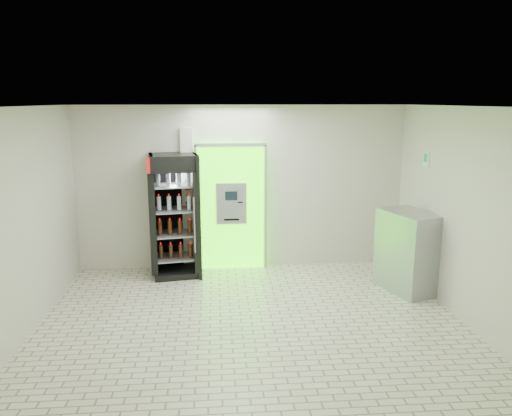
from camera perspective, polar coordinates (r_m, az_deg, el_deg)
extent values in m
plane|color=beige|center=(7.24, -0.51, -12.95)|extent=(6.00, 6.00, 0.00)
plane|color=beige|center=(9.18, -1.65, 2.32)|extent=(6.00, 0.00, 6.00)
plane|color=beige|center=(4.35, 1.85, -9.01)|extent=(6.00, 0.00, 6.00)
plane|color=beige|center=(7.18, -25.17, -1.65)|extent=(0.00, 5.00, 5.00)
plane|color=beige|center=(7.56, 22.78, -0.79)|extent=(0.00, 5.00, 5.00)
plane|color=white|center=(6.55, -0.56, 11.55)|extent=(6.00, 6.00, 0.00)
cube|color=#3CFF04|center=(9.17, -2.86, 0.07)|extent=(1.20, 0.12, 2.30)
cube|color=gray|center=(8.93, -2.92, 7.21)|extent=(1.28, 0.04, 0.06)
cube|color=gray|center=(9.11, -6.81, -0.09)|extent=(0.04, 0.04, 2.30)
cube|color=gray|center=(9.14, 1.10, 0.05)|extent=(0.04, 0.04, 2.30)
cube|color=black|center=(9.28, -2.19, -3.91)|extent=(0.62, 0.01, 0.67)
cube|color=black|center=(8.98, -5.08, 5.15)|extent=(0.22, 0.01, 0.18)
cube|color=#989B9F|center=(9.04, -2.85, 0.55)|extent=(0.55, 0.12, 0.75)
cube|color=black|center=(8.95, -2.84, 1.40)|extent=(0.22, 0.01, 0.16)
cube|color=gray|center=(9.01, -2.82, -0.35)|extent=(0.16, 0.01, 0.12)
cube|color=black|center=(8.98, -1.81, 0.67)|extent=(0.09, 0.01, 0.02)
cube|color=black|center=(9.04, -2.81, -1.34)|extent=(0.28, 0.01, 0.03)
cube|color=silver|center=(9.17, -7.75, 0.93)|extent=(0.22, 0.10, 2.60)
cube|color=#193FB2|center=(9.06, -7.83, 3.04)|extent=(0.09, 0.01, 0.06)
cube|color=red|center=(9.08, -7.81, 2.23)|extent=(0.09, 0.01, 0.06)
cube|color=yellow|center=(9.10, -7.79, 1.42)|extent=(0.09, 0.01, 0.06)
cube|color=orange|center=(9.12, -7.76, 0.62)|extent=(0.09, 0.01, 0.06)
cube|color=red|center=(9.15, -7.74, -0.18)|extent=(0.09, 0.01, 0.06)
cube|color=black|center=(8.91, -9.23, -0.86)|extent=(0.92, 0.86, 2.17)
cube|color=black|center=(9.24, -9.07, -0.39)|extent=(0.81, 0.18, 2.17)
cube|color=#B20B09|center=(8.39, -9.65, 4.86)|extent=(0.79, 0.13, 0.26)
cube|color=white|center=(8.38, -9.65, 4.86)|extent=(0.45, 0.08, 0.08)
cube|color=black|center=(9.20, -9.01, -7.13)|extent=(0.92, 0.86, 0.11)
cylinder|color=gray|center=(8.53, -7.05, -1.98)|extent=(0.03, 0.03, 0.98)
cube|color=gray|center=(9.11, -9.07, -5.52)|extent=(0.78, 0.73, 0.02)
cube|color=gray|center=(8.99, -9.16, -2.89)|extent=(0.78, 0.73, 0.02)
cube|color=gray|center=(8.89, -9.26, -0.18)|extent=(0.78, 0.73, 0.02)
cube|color=gray|center=(8.80, -9.35, 2.58)|extent=(0.78, 0.73, 0.02)
cube|color=#989B9F|center=(8.55, 17.10, -4.76)|extent=(0.95, 1.15, 1.32)
cube|color=gray|center=(8.41, 15.02, -4.44)|extent=(0.32, 0.92, 0.01)
cube|color=white|center=(8.70, 18.87, 5.25)|extent=(0.02, 0.22, 0.26)
cube|color=#0C8837|center=(8.70, 18.81, 5.45)|extent=(0.00, 0.14, 0.14)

